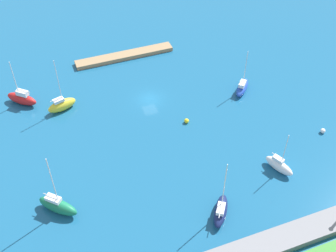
# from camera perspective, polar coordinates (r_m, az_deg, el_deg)

# --- Properties ---
(water) EXTENTS (160.00, 160.00, 0.00)m
(water) POSITION_cam_1_polar(r_m,az_deg,el_deg) (74.30, -2.50, 3.65)
(water) COLOR #19567F
(water) RESTS_ON ground
(pier_dock) EXTENTS (19.58, 2.48, 0.78)m
(pier_dock) POSITION_cam_1_polar(r_m,az_deg,el_deg) (85.01, -5.91, 9.47)
(pier_dock) COLOR #997A56
(pier_dock) RESTS_ON ground
(sailboat_blue_far_north) EXTENTS (4.81, 4.94, 8.19)m
(sailboat_blue_far_north) POSITION_cam_1_polar(r_m,az_deg,el_deg) (76.62, 10.04, 5.22)
(sailboat_blue_far_north) COLOR #2347B2
(sailboat_blue_far_north) RESTS_ON water
(sailboat_white_near_pier) EXTENTS (3.00, 4.87, 7.29)m
(sailboat_white_near_pier) POSITION_cam_1_polar(r_m,az_deg,el_deg) (63.81, 14.82, -5.18)
(sailboat_white_near_pier) COLOR white
(sailboat_white_near_pier) RESTS_ON water
(sailboat_yellow_outer_mooring) EXTENTS (5.28, 2.98, 9.95)m
(sailboat_yellow_outer_mooring) POSITION_cam_1_polar(r_m,az_deg,el_deg) (73.60, -14.21, 2.81)
(sailboat_yellow_outer_mooring) COLOR yellow
(sailboat_yellow_outer_mooring) RESTS_ON water
(sailboat_navy_along_channel) EXTENTS (4.45, 5.36, 9.80)m
(sailboat_navy_along_channel) POSITION_cam_1_polar(r_m,az_deg,el_deg) (57.16, 7.16, -11.33)
(sailboat_navy_along_channel) COLOR #141E4C
(sailboat_navy_along_channel) RESTS_ON water
(sailboat_green_by_breakwater) EXTENTS (5.40, 5.32, 10.45)m
(sailboat_green_by_breakwater) POSITION_cam_1_polar(r_m,az_deg,el_deg) (58.85, -14.73, -10.38)
(sailboat_green_by_breakwater) COLOR #19724C
(sailboat_green_by_breakwater) RESTS_ON water
(sailboat_red_lone_south) EXTENTS (5.41, 5.10, 8.58)m
(sailboat_red_lone_south) POSITION_cam_1_polar(r_m,az_deg,el_deg) (76.88, -19.21, 3.57)
(sailboat_red_lone_south) COLOR red
(sailboat_red_lone_south) RESTS_ON water
(mooring_buoy_yellow) EXTENTS (0.79, 0.79, 0.79)m
(mooring_buoy_yellow) POSITION_cam_1_polar(r_m,az_deg,el_deg) (69.42, 2.53, 0.70)
(mooring_buoy_yellow) COLOR yellow
(mooring_buoy_yellow) RESTS_ON water
(mooring_buoy_white) EXTENTS (0.80, 0.80, 0.80)m
(mooring_buoy_white) POSITION_cam_1_polar(r_m,az_deg,el_deg) (72.06, 20.26, -0.61)
(mooring_buoy_white) COLOR white
(mooring_buoy_white) RESTS_ON water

